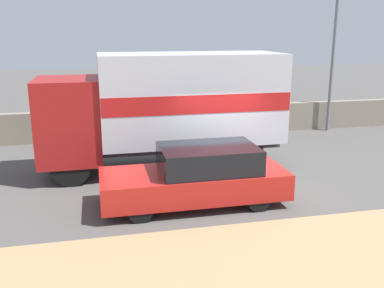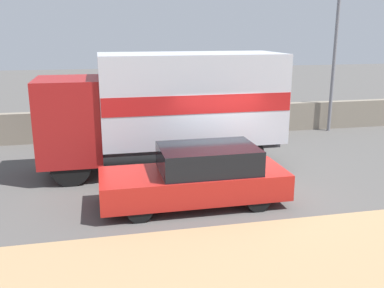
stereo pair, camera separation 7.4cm
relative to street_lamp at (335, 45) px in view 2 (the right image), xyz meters
The scene contains 5 objects.
ground_plane 9.59m from the street_lamp, 135.17° to the right, with size 80.00×80.00×0.00m, color #514F4C.
stone_wall_backdrop 7.00m from the street_lamp, behind, with size 60.00×0.35×1.18m.
street_lamp is the anchor object (origin of this frame).
box_truck 8.53m from the street_lamp, 153.64° to the right, with size 7.17×2.40×3.51m.
car_hatchback 10.31m from the street_lamp, 137.76° to the right, with size 4.51×1.72×1.45m.
Camera 2 is at (-3.27, -9.99, 4.14)m, focal length 40.00 mm.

